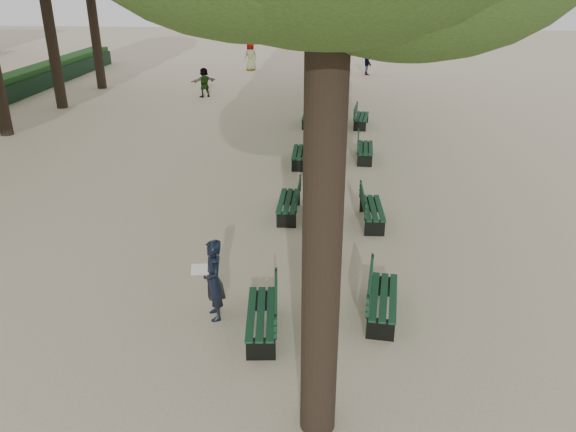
{
  "coord_description": "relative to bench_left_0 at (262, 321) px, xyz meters",
  "views": [
    {
      "loc": [
        1.65,
        -8.46,
        6.26
      ],
      "look_at": [
        0.6,
        3.0,
        1.2
      ],
      "focal_mm": 35.0,
      "sensor_mm": 36.0,
      "label": 1
    }
  ],
  "objects": [
    {
      "name": "bench_right_2",
      "position": [
        2.27,
        10.75,
        0.0
      ],
      "size": [
        0.63,
        1.82,
        0.92
      ],
      "color": "black",
      "rests_on": "ground"
    },
    {
      "name": "pedestrian_d",
      "position": [
        -4.76,
        29.72,
        0.66
      ],
      "size": [
        0.95,
        0.87,
        1.87
      ],
      "primitive_type": "imported",
      "rotation": [
        0.0,
        0.0,
        3.82
      ],
      "color": "#262628",
      "rests_on": "ground"
    },
    {
      "name": "ground",
      "position": [
        -0.37,
        -0.22,
        -0.27
      ],
      "size": [
        120.0,
        120.0,
        0.0
      ],
      "primitive_type": "plane",
      "color": "#C8B597",
      "rests_on": "ground"
    },
    {
      "name": "bench_right_1",
      "position": [
        2.27,
        5.22,
        0.0
      ],
      "size": [
        0.66,
        1.83,
        0.92
      ],
      "color": "black",
      "rests_on": "ground"
    },
    {
      "name": "bench_left_2",
      "position": [
        0.0,
        10.02,
        0.0
      ],
      "size": [
        0.61,
        1.81,
        0.92
      ],
      "color": "black",
      "rests_on": "ground"
    },
    {
      "name": "pedestrian_b",
      "position": [
        3.04,
        28.65,
        0.62
      ],
      "size": [
        0.58,
        1.21,
        1.79
      ],
      "primitive_type": "imported",
      "rotation": [
        0.0,
        0.0,
        1.77
      ],
      "color": "#262628",
      "rests_on": "ground"
    },
    {
      "name": "bench_left_1",
      "position": [
        0.0,
        5.52,
        0.0
      ],
      "size": [
        0.58,
        1.8,
        0.92
      ],
      "color": "black",
      "rests_on": "ground"
    },
    {
      "name": "pedestrian_e",
      "position": [
        -5.91,
        20.95,
        0.5
      ],
      "size": [
        1.33,
        1.11,
        1.54
      ],
      "primitive_type": "imported",
      "rotation": [
        0.0,
        0.0,
        3.79
      ],
      "color": "#262628",
      "rests_on": "ground"
    },
    {
      "name": "bench_right_0",
      "position": [
        2.27,
        0.78,
        0.0
      ],
      "size": [
        0.74,
        1.85,
        0.92
      ],
      "color": "black",
      "rests_on": "ground"
    },
    {
      "name": "bench_right_3",
      "position": [
        2.27,
        15.43,
        0.0
      ],
      "size": [
        0.75,
        1.85,
        0.92
      ],
      "color": "black",
      "rests_on": "ground"
    },
    {
      "name": "man_with_map",
      "position": [
        -0.98,
        0.46,
        0.56
      ],
      "size": [
        0.72,
        0.74,
        1.66
      ],
      "color": "black",
      "rests_on": "ground"
    },
    {
      "name": "bench_left_0",
      "position": [
        0.0,
        0.0,
        0.0
      ],
      "size": [
        0.76,
        1.85,
        0.92
      ],
      "color": "black",
      "rests_on": "ground"
    },
    {
      "name": "bench_left_3",
      "position": [
        0.0,
        15.44,
        0.0
      ],
      "size": [
        0.59,
        1.81,
        0.92
      ],
      "color": "black",
      "rests_on": "ground"
    }
  ]
}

